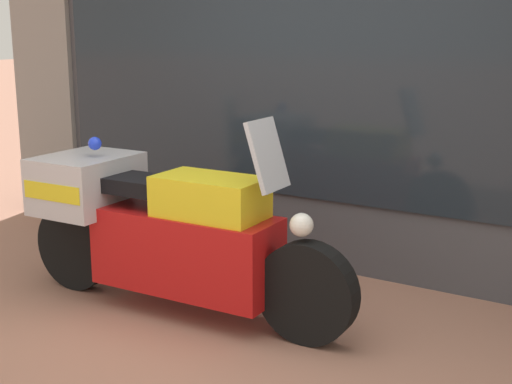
# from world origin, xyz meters

# --- Properties ---
(ground_plane) EXTENTS (60.00, 60.00, 0.00)m
(ground_plane) POSITION_xyz_m (0.00, 0.00, 0.00)
(ground_plane) COLOR #9E6B56
(shop_building) EXTENTS (6.72, 0.55, 3.55)m
(shop_building) POSITION_xyz_m (-0.36, 2.00, 1.78)
(shop_building) COLOR #424247
(shop_building) RESTS_ON ground
(window_display) EXTENTS (5.54, 0.30, 1.85)m
(window_display) POSITION_xyz_m (0.29, 2.03, 0.45)
(window_display) COLOR slate
(window_display) RESTS_ON ground
(paramedic_motorcycle) EXTENTS (2.43, 0.68, 1.31)m
(paramedic_motorcycle) POSITION_xyz_m (-0.60, 0.54, 0.56)
(paramedic_motorcycle) COLOR black
(paramedic_motorcycle) RESTS_ON ground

